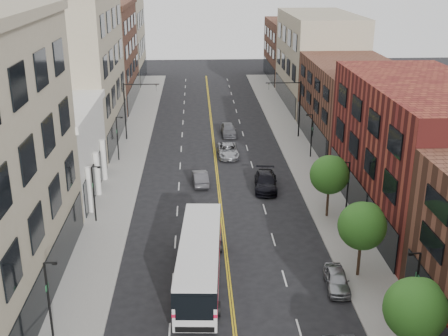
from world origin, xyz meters
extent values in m
cube|color=gray|center=(-10.00, 35.00, 0.07)|extent=(4.00, 110.00, 0.15)
cube|color=gray|center=(10.00, 35.00, 0.07)|extent=(4.00, 110.00, 0.15)
cube|color=silver|center=(-17.00, 31.00, 4.00)|extent=(10.00, 14.00, 8.00)
cube|color=gray|center=(-17.00, 48.00, 9.00)|extent=(10.00, 20.00, 18.00)
cube|color=brown|center=(-17.00, 68.00, 7.50)|extent=(10.00, 20.00, 15.00)
cube|color=gray|center=(-17.00, 86.00, 10.00)|extent=(10.00, 16.00, 20.00)
cube|color=maroon|center=(17.00, 24.00, 6.00)|extent=(10.00, 22.00, 12.00)
cube|color=brown|center=(17.00, 45.00, 5.00)|extent=(10.00, 20.00, 10.00)
cube|color=gray|center=(17.00, 66.00, 7.00)|extent=(10.00, 22.00, 14.00)
cube|color=brown|center=(17.00, 86.00, 5.50)|extent=(10.00, 18.00, 11.00)
sphere|color=#255C1A|center=(9.30, 4.00, 4.04)|extent=(3.40, 3.40, 3.40)
sphere|color=#255C1A|center=(9.80, 4.40, 4.55)|extent=(2.04, 2.04, 2.04)
cylinder|color=black|center=(9.30, 14.00, 1.40)|extent=(0.22, 0.22, 2.50)
sphere|color=#255C1A|center=(9.30, 14.00, 4.04)|extent=(3.40, 3.40, 3.40)
sphere|color=#255C1A|center=(9.80, 14.40, 4.55)|extent=(2.04, 2.04, 2.04)
cylinder|color=black|center=(9.30, 24.00, 1.40)|extent=(0.22, 0.22, 2.50)
sphere|color=#255C1A|center=(9.30, 24.00, 4.04)|extent=(3.40, 3.40, 3.40)
sphere|color=#255C1A|center=(9.80, 24.40, 4.55)|extent=(2.04, 2.04, 2.04)
cylinder|color=black|center=(-11.00, 8.00, 2.65)|extent=(0.14, 0.14, 5.00)
cylinder|color=black|center=(-10.65, 8.00, 5.15)|extent=(0.70, 0.10, 0.10)
cube|color=black|center=(-10.40, 8.00, 5.10)|extent=(0.28, 0.14, 0.14)
cube|color=#19592D|center=(-11.00, 8.00, 3.55)|extent=(0.04, 0.55, 0.35)
cylinder|color=black|center=(-11.00, 24.00, 2.65)|extent=(0.14, 0.14, 5.00)
cylinder|color=black|center=(-10.65, 24.00, 5.15)|extent=(0.70, 0.10, 0.10)
cube|color=black|center=(-10.40, 24.00, 5.10)|extent=(0.28, 0.14, 0.14)
cube|color=#19592D|center=(-11.00, 24.00, 3.55)|extent=(0.04, 0.55, 0.35)
cylinder|color=black|center=(-11.00, 40.00, 2.65)|extent=(0.14, 0.14, 5.00)
cylinder|color=black|center=(-10.65, 40.00, 5.15)|extent=(0.70, 0.10, 0.10)
cube|color=black|center=(-10.40, 40.00, 5.10)|extent=(0.28, 0.14, 0.14)
cube|color=#19592D|center=(-11.00, 40.00, 3.55)|extent=(0.04, 0.55, 0.35)
cylinder|color=black|center=(11.00, 8.00, 2.65)|extent=(0.14, 0.14, 5.00)
cylinder|color=black|center=(10.65, 8.00, 5.15)|extent=(0.70, 0.10, 0.10)
cube|color=black|center=(10.40, 8.00, 5.10)|extent=(0.28, 0.14, 0.14)
cube|color=#19592D|center=(11.00, 8.00, 3.55)|extent=(0.04, 0.55, 0.35)
cylinder|color=black|center=(11.00, 24.00, 2.65)|extent=(0.14, 0.14, 5.00)
cylinder|color=black|center=(10.65, 24.00, 5.15)|extent=(0.70, 0.10, 0.10)
cube|color=black|center=(10.40, 24.00, 5.10)|extent=(0.28, 0.14, 0.14)
cube|color=#19592D|center=(11.00, 24.00, 3.55)|extent=(0.04, 0.55, 0.35)
cylinder|color=black|center=(11.00, 40.00, 2.65)|extent=(0.14, 0.14, 5.00)
cylinder|color=black|center=(10.65, 40.00, 5.15)|extent=(0.70, 0.10, 0.10)
cube|color=black|center=(10.40, 40.00, 5.10)|extent=(0.28, 0.14, 0.14)
cube|color=#19592D|center=(11.00, 40.00, 3.55)|extent=(0.04, 0.55, 0.35)
cylinder|color=black|center=(-11.00, 48.00, 3.75)|extent=(0.18, 0.18, 7.20)
cylinder|color=black|center=(-8.80, 48.00, 7.15)|extent=(4.40, 0.12, 0.12)
imported|color=black|center=(-7.00, 48.00, 6.75)|extent=(0.15, 0.18, 0.90)
cylinder|color=black|center=(11.00, 48.00, 3.75)|extent=(0.18, 0.18, 7.20)
cylinder|color=black|center=(8.80, 48.00, 7.15)|extent=(4.40, 0.12, 0.12)
imported|color=black|center=(7.00, 48.00, 6.75)|extent=(0.15, 0.18, 0.90)
cube|color=silver|center=(-2.06, 13.98, 1.72)|extent=(3.48, 12.66, 3.02)
cube|color=black|center=(-2.06, 13.98, 2.45)|extent=(3.52, 12.70, 1.10)
cube|color=red|center=(-2.06, 13.98, 1.41)|extent=(3.52, 12.70, 0.23)
cube|color=black|center=(-2.45, 7.71, 1.98)|extent=(2.29, 0.20, 1.67)
cylinder|color=black|center=(-3.69, 9.90, 0.50)|extent=(0.35, 1.02, 1.00)
cylinder|color=black|center=(-0.94, 9.73, 0.50)|extent=(0.35, 1.02, 1.00)
cylinder|color=black|center=(-3.18, 18.23, 0.50)|extent=(0.35, 1.02, 1.00)
cylinder|color=black|center=(-0.43, 18.06, 0.50)|extent=(0.35, 1.02, 1.00)
imported|color=#96979D|center=(7.40, 12.58, 0.66)|extent=(1.85, 3.98, 1.32)
imported|color=#434247|center=(-1.82, 32.51, 0.69)|extent=(1.79, 4.28, 1.38)
imported|color=black|center=(4.67, 30.84, 0.79)|extent=(2.69, 5.60, 1.57)
imported|color=#999BA0|center=(1.50, 41.00, 0.71)|extent=(2.52, 5.17, 1.41)
imported|color=#545459|center=(2.04, 49.39, 0.79)|extent=(2.01, 4.71, 1.59)
camera|label=1|loc=(-2.14, -20.73, 21.37)|focal=45.00mm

